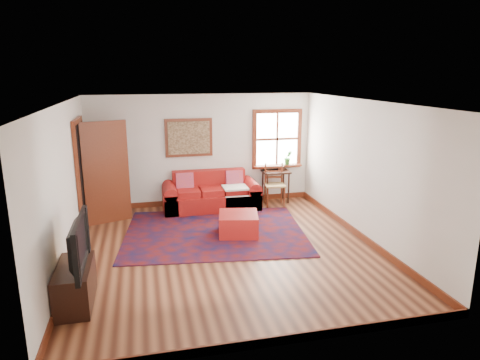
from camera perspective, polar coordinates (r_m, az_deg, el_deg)
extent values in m
plane|color=#472013|center=(7.44, -1.79, -9.24)|extent=(5.50, 5.50, 0.00)
cube|color=silver|center=(9.69, -5.04, 3.97)|extent=(5.00, 0.04, 2.50)
cube|color=silver|center=(4.50, 5.03, -8.13)|extent=(5.00, 0.04, 2.50)
cube|color=silver|center=(7.02, -22.33, -0.98)|extent=(0.04, 5.50, 2.50)
cube|color=silver|center=(7.90, 16.22, 1.13)|extent=(0.04, 5.50, 2.50)
cube|color=white|center=(6.85, -1.95, 10.35)|extent=(5.00, 5.50, 0.04)
cube|color=maroon|center=(9.96, -4.88, -2.80)|extent=(5.00, 0.03, 0.12)
cube|color=maroon|center=(7.39, -21.35, -9.92)|extent=(0.03, 5.50, 0.12)
cube|color=maroon|center=(8.23, 15.56, -6.98)|extent=(0.03, 5.50, 0.12)
cube|color=white|center=(10.04, 4.93, 5.48)|extent=(1.00, 0.02, 1.20)
cube|color=maroon|center=(9.95, 5.04, 9.14)|extent=(1.18, 0.06, 0.09)
cube|color=maroon|center=(10.14, 4.88, 1.86)|extent=(1.18, 0.06, 0.09)
cube|color=maroon|center=(9.87, 1.93, 5.37)|extent=(0.09, 0.06, 1.20)
cube|color=maroon|center=(10.20, 7.89, 5.54)|extent=(0.09, 0.06, 1.20)
cube|color=maroon|center=(10.02, 4.96, 5.46)|extent=(1.00, 0.04, 0.05)
cube|color=maroon|center=(10.07, 5.01, 1.91)|extent=(1.15, 0.20, 0.04)
imported|color=#286D26|center=(10.09, 6.42, 2.98)|extent=(0.18, 0.15, 0.33)
cube|color=black|center=(8.60, -20.52, 0.28)|extent=(0.02, 0.90, 2.05)
cube|color=maroon|center=(8.12, -20.73, -0.52)|extent=(0.06, 0.09, 2.05)
cube|color=maroon|center=(9.08, -19.96, 1.02)|extent=(0.06, 0.09, 2.05)
cube|color=maroon|center=(8.42, -20.95, 7.38)|extent=(0.06, 1.08, 0.09)
cube|color=maroon|center=(8.84, -17.39, 0.89)|extent=(0.86, 0.35, 2.05)
cube|color=silver|center=(8.82, -17.44, 1.54)|extent=(0.56, 0.22, 1.33)
cube|color=maroon|center=(9.58, -6.84, 5.63)|extent=(1.05, 0.04, 0.85)
cube|color=tan|center=(9.56, -6.82, 5.60)|extent=(0.92, 0.03, 0.72)
cube|color=#5A0F0C|center=(8.19, -3.37, -6.92)|extent=(3.63, 3.05, 0.02)
cube|color=#9F1714|center=(9.51, -3.84, -2.82)|extent=(2.11, 0.87, 0.37)
cube|color=#9F1714|center=(9.70, -4.18, 0.04)|extent=(1.64, 0.24, 0.46)
cube|color=#9F1714|center=(9.40, -9.31, -2.88)|extent=(0.29, 0.87, 0.46)
cube|color=#9F1714|center=(9.68, 1.47, -2.21)|extent=(0.29, 0.87, 0.46)
cube|color=#DD541F|center=(9.48, -7.37, -0.20)|extent=(0.38, 0.19, 0.40)
cube|color=#DD541F|center=(9.65, -0.76, 0.17)|extent=(0.38, 0.19, 0.40)
cube|color=silver|center=(9.36, -0.64, -1.00)|extent=(0.53, 0.48, 0.04)
cube|color=#9F1714|center=(8.02, -0.21, -5.90)|extent=(0.84, 0.84, 0.41)
cube|color=black|center=(9.96, 4.80, 1.12)|extent=(0.61, 0.46, 0.04)
cylinder|color=black|center=(9.80, 3.66, -1.30)|extent=(0.04, 0.04, 0.70)
cylinder|color=black|center=(9.95, 6.50, -1.12)|extent=(0.04, 0.04, 0.70)
cylinder|color=black|center=(10.15, 3.05, -0.75)|extent=(0.04, 0.04, 0.70)
cylinder|color=black|center=(10.30, 5.80, -0.58)|extent=(0.04, 0.04, 0.70)
cube|color=tan|center=(9.73, 4.67, -0.67)|extent=(0.49, 0.48, 0.04)
cylinder|color=maroon|center=(9.59, 3.70, -2.40)|extent=(0.04, 0.04, 0.45)
cylinder|color=maroon|center=(9.66, 5.94, -2.33)|extent=(0.04, 0.04, 0.45)
cylinder|color=maroon|center=(9.87, 3.40, -0.43)|extent=(0.04, 0.04, 0.95)
cylinder|color=maroon|center=(9.93, 5.58, -0.38)|extent=(0.04, 0.04, 0.95)
cube|color=maroon|center=(9.84, 4.52, 1.06)|extent=(0.38, 0.08, 0.28)
cube|color=black|center=(6.11, -21.12, -12.93)|extent=(0.43, 0.97, 0.53)
imported|color=black|center=(5.82, -21.53, -7.96)|extent=(0.15, 1.14, 0.66)
cylinder|color=silver|center=(6.31, -20.49, -8.46)|extent=(0.12, 0.12, 0.18)
cylinder|color=#FFA53F|center=(6.32, -20.47, -8.71)|extent=(0.07, 0.07, 0.12)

